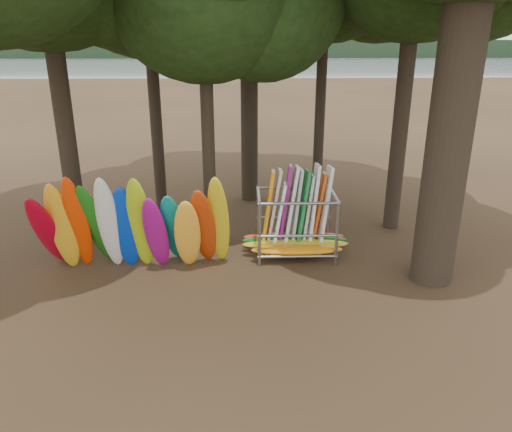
{
  "coord_description": "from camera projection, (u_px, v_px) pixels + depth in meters",
  "views": [
    {
      "loc": [
        -0.04,
        -12.07,
        6.52
      ],
      "look_at": [
        0.32,
        1.5,
        1.4
      ],
      "focal_mm": 35.0,
      "sensor_mm": 36.0,
      "label": 1
    }
  ],
  "objects": [
    {
      "name": "storage_rack",
      "position": [
        296.0,
        226.0,
        15.0
      ],
      "size": [
        3.24,
        1.57,
        2.81
      ],
      "color": "gray",
      "rests_on": "ground"
    },
    {
      "name": "far_shore",
      "position": [
        242.0,
        49.0,
        115.78
      ],
      "size": [
        160.0,
        4.0,
        4.0
      ],
      "primitive_type": "cube",
      "color": "black",
      "rests_on": "ground"
    },
    {
      "name": "lake",
      "position": [
        243.0,
        78.0,
        69.71
      ],
      "size": [
        160.0,
        160.0,
        0.0
      ],
      "primitive_type": "plane",
      "color": "gray",
      "rests_on": "ground"
    },
    {
      "name": "ground",
      "position": [
        246.0,
        283.0,
        13.59
      ],
      "size": [
        120.0,
        120.0,
        0.0
      ],
      "primitive_type": "plane",
      "color": "#47331E",
      "rests_on": "ground"
    },
    {
      "name": "kayak_row",
      "position": [
        131.0,
        228.0,
        13.77
      ],
      "size": [
        5.41,
        2.05,
        3.13
      ],
      "color": "#B1051C",
      "rests_on": "ground"
    }
  ]
}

